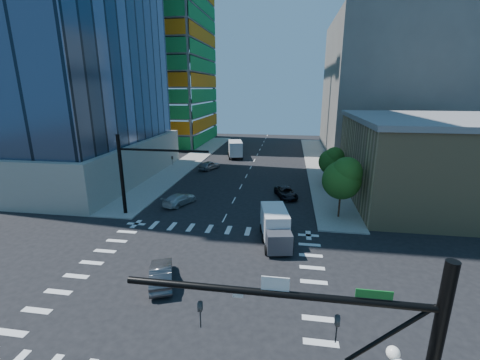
# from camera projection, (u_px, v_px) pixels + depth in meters

# --- Properties ---
(ground) EXTENTS (160.00, 160.00, 0.00)m
(ground) POSITION_uv_depth(u_px,v_px,m) (193.00, 279.00, 24.22)
(ground) COLOR black
(ground) RESTS_ON ground
(road_markings) EXTENTS (20.00, 20.00, 0.01)m
(road_markings) POSITION_uv_depth(u_px,v_px,m) (193.00, 279.00, 24.22)
(road_markings) COLOR silver
(road_markings) RESTS_ON ground
(sidewalk_ne) EXTENTS (5.00, 60.00, 0.15)m
(sidewalk_ne) POSITION_uv_depth(u_px,v_px,m) (319.00, 165.00, 60.37)
(sidewalk_ne) COLOR gray
(sidewalk_ne) RESTS_ON ground
(sidewalk_nw) EXTENTS (5.00, 60.00, 0.15)m
(sidewalk_nw) POSITION_uv_depth(u_px,v_px,m) (191.00, 160.00, 64.04)
(sidewalk_nw) COLOR gray
(sidewalk_nw) RESTS_ON ground
(construction_building) EXTENTS (25.16, 34.50, 70.60)m
(construction_building) POSITION_uv_depth(u_px,v_px,m) (156.00, 44.00, 80.32)
(construction_building) COLOR slate
(construction_building) RESTS_ON ground
(commercial_building) EXTENTS (20.50, 22.50, 10.60)m
(commercial_building) POSITION_uv_depth(u_px,v_px,m) (436.00, 160.00, 39.99)
(commercial_building) COLOR tan
(commercial_building) RESTS_ON ground
(bg_building_ne) EXTENTS (24.00, 30.00, 28.00)m
(bg_building_ne) POSITION_uv_depth(u_px,v_px,m) (387.00, 88.00, 68.67)
(bg_building_ne) COLOR #65605B
(bg_building_ne) RESTS_ON ground
(signal_mast_nw) EXTENTS (10.20, 0.40, 9.00)m
(signal_mast_nw) POSITION_uv_depth(u_px,v_px,m) (134.00, 168.00, 35.11)
(signal_mast_nw) COLOR black
(signal_mast_nw) RESTS_ON sidewalk_nw
(tree_south) EXTENTS (4.16, 4.16, 6.82)m
(tree_south) POSITION_uv_depth(u_px,v_px,m) (343.00, 178.00, 34.29)
(tree_south) COLOR #382316
(tree_south) RESTS_ON sidewalk_ne
(tree_north) EXTENTS (3.54, 3.52, 5.78)m
(tree_north) POSITION_uv_depth(u_px,v_px,m) (332.00, 160.00, 45.84)
(tree_north) COLOR #382316
(tree_north) RESTS_ON sidewalk_ne
(car_nb_far) EXTENTS (3.56, 5.19, 1.32)m
(car_nb_far) POSITION_uv_depth(u_px,v_px,m) (286.00, 193.00, 42.26)
(car_nb_far) COLOR black
(car_nb_far) RESTS_ON ground
(car_sb_near) EXTENTS (3.71, 5.18, 1.39)m
(car_sb_near) POSITION_uv_depth(u_px,v_px,m) (180.00, 199.00, 39.63)
(car_sb_near) COLOR silver
(car_sb_near) RESTS_ON ground
(car_sb_mid) EXTENTS (3.55, 4.88, 1.54)m
(car_sb_mid) POSITION_uv_depth(u_px,v_px,m) (209.00, 165.00, 56.76)
(car_sb_mid) COLOR gray
(car_sb_mid) RESTS_ON ground
(car_sb_cross) EXTENTS (3.08, 4.76, 1.48)m
(car_sb_cross) POSITION_uv_depth(u_px,v_px,m) (161.00, 274.00, 23.55)
(car_sb_cross) COLOR #45464A
(car_sb_cross) RESTS_ON ground
(box_truck_near) EXTENTS (3.41, 6.01, 2.97)m
(box_truck_near) POSITION_uv_depth(u_px,v_px,m) (276.00, 230.00, 29.55)
(box_truck_near) COLOR black
(box_truck_near) RESTS_ON ground
(box_truck_far) EXTENTS (4.23, 7.10, 3.48)m
(box_truck_far) POSITION_uv_depth(u_px,v_px,m) (235.00, 150.00, 67.08)
(box_truck_far) COLOR black
(box_truck_far) RESTS_ON ground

